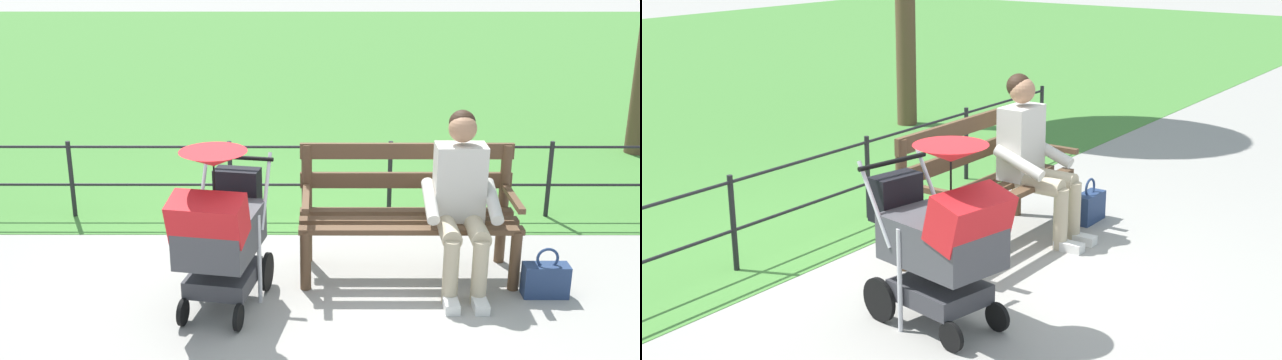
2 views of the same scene
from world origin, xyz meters
The scene contains 7 objects.
ground_plane centered at (0.00, 0.00, 0.00)m, with size 60.00×60.00×0.00m, color #9E9B93.
grass_lawn centered at (0.00, -8.80, 0.00)m, with size 40.00×16.00×0.01m, color #478438.
park_bench centered at (-0.74, -0.12, 0.53)m, with size 1.60×0.61×0.96m.
person_on_bench centered at (-1.09, 0.11, 0.68)m, with size 0.53×0.74×1.28m.
stroller centered at (0.58, 0.49, 0.59)m, with size 0.65×0.95×1.15m.
handbag centered at (-1.69, 0.30, 0.13)m, with size 0.32×0.14×0.37m.
park_fence centered at (0.00, -1.23, 0.42)m, with size 7.10×0.04×0.70m.
Camera 1 is at (-0.10, 5.29, 2.57)m, focal length 43.69 mm.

